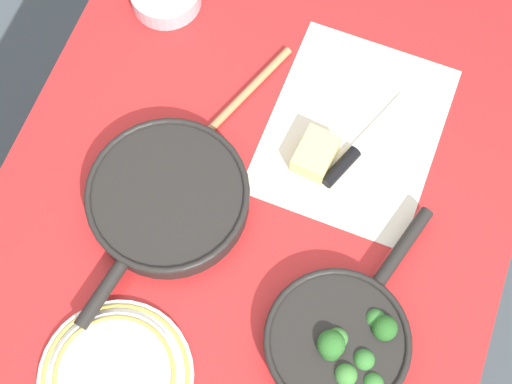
# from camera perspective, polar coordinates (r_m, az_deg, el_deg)

# --- Properties ---
(ground_plane) EXTENTS (14.00, 14.00, 0.00)m
(ground_plane) POSITION_cam_1_polar(r_m,az_deg,el_deg) (2.00, 0.00, -7.87)
(ground_plane) COLOR #424C51
(dining_table_red) EXTENTS (1.15, 0.90, 0.77)m
(dining_table_red) POSITION_cam_1_polar(r_m,az_deg,el_deg) (1.35, 0.00, -1.61)
(dining_table_red) COLOR red
(dining_table_red) RESTS_ON ground_plane
(skillet_broccoli) EXTENTS (0.39, 0.24, 0.07)m
(skillet_broccoli) POSITION_cam_1_polar(r_m,az_deg,el_deg) (1.18, 6.80, -11.74)
(skillet_broccoli) COLOR black
(skillet_broccoli) RESTS_ON dining_table_red
(skillet_eggs) EXTENTS (0.40, 0.28, 0.05)m
(skillet_eggs) POSITION_cam_1_polar(r_m,az_deg,el_deg) (1.24, -7.07, -0.50)
(skillet_eggs) COLOR black
(skillet_eggs) RESTS_ON dining_table_red
(wooden_spoon) EXTENTS (0.35, 0.16, 0.02)m
(wooden_spoon) POSITION_cam_1_polar(r_m,az_deg,el_deg) (1.30, -3.85, 4.87)
(wooden_spoon) COLOR #A87A4C
(wooden_spoon) RESTS_ON dining_table_red
(parchment_sheet) EXTENTS (0.39, 0.31, 0.00)m
(parchment_sheet) POSITION_cam_1_polar(r_m,az_deg,el_deg) (1.32, 7.82, 4.97)
(parchment_sheet) COLOR silver
(parchment_sheet) RESTS_ON dining_table_red
(grater_knife) EXTENTS (0.23, 0.11, 0.02)m
(grater_knife) POSITION_cam_1_polar(r_m,az_deg,el_deg) (1.30, 7.93, 3.18)
(grater_knife) COLOR silver
(grater_knife) RESTS_ON dining_table_red
(cheese_block) EXTENTS (0.09, 0.07, 0.04)m
(cheese_block) POSITION_cam_1_polar(r_m,az_deg,el_deg) (1.27, 4.79, 3.02)
(cheese_block) COLOR #EFD67A
(cheese_block) RESTS_ON dining_table_red
(dinner_plate_stack) EXTENTS (0.25, 0.25, 0.03)m
(dinner_plate_stack) POSITION_cam_1_polar(r_m,az_deg,el_deg) (1.20, -11.19, -14.34)
(dinner_plate_stack) COLOR white
(dinner_plate_stack) RESTS_ON dining_table_red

